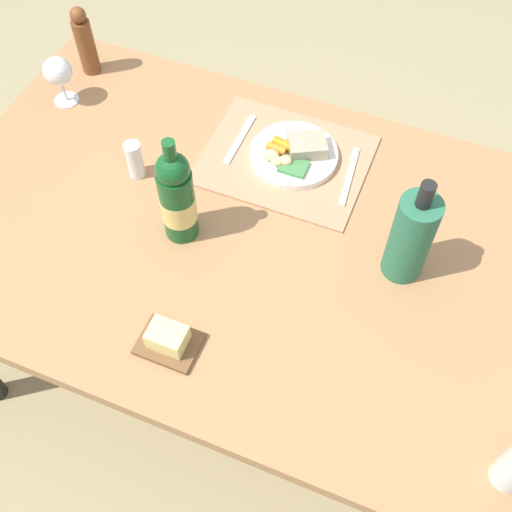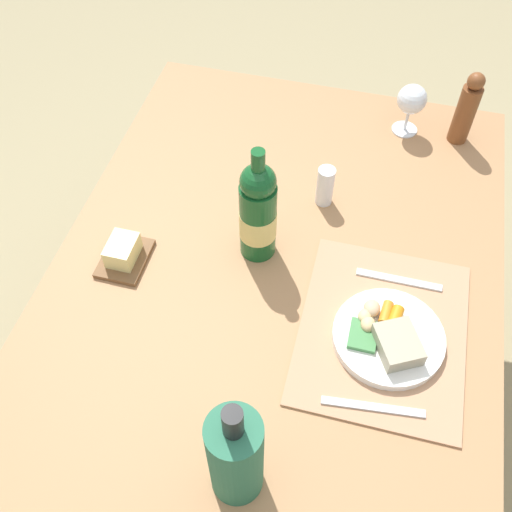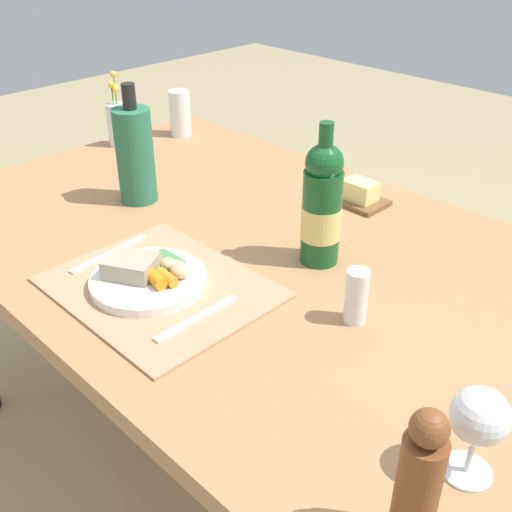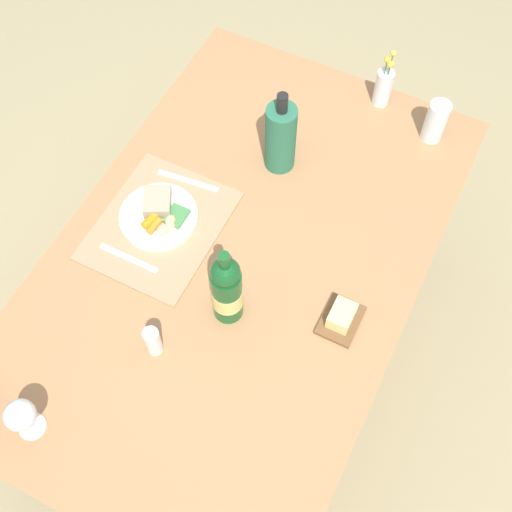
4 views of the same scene
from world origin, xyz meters
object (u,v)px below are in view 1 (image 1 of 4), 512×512
wine_glass (58,72)px  dinner_plate (295,153)px  cooler_bottle (411,237)px  wine_bottle (177,197)px  fork (349,176)px  pepper_mill (85,42)px  knife (240,139)px  dining_table (253,250)px  butter_dish (168,340)px  salt_shaker (135,160)px

wine_glass → dinner_plate: bearing=-177.4°
cooler_bottle → wine_bottle: bearing=10.2°
fork → wine_glass: size_ratio=1.39×
pepper_mill → wine_bottle: size_ratio=0.68×
cooler_bottle → wine_bottle: size_ratio=0.98×
dinner_plate → knife: size_ratio=1.22×
knife → cooler_bottle: cooler_bottle is taller
cooler_bottle → wine_glass: cooler_bottle is taller
pepper_mill → wine_bottle: wine_bottle is taller
dinner_plate → fork: dinner_plate is taller
dining_table → fork: (-0.16, -0.25, 0.07)m
dinner_plate → butter_dish: size_ratio=1.76×
knife → wine_glass: (0.51, 0.04, 0.09)m
wine_glass → salt_shaker: (-0.31, 0.17, -0.05)m
wine_glass → pepper_mill: bearing=-90.4°
cooler_bottle → wine_bottle: (0.51, 0.09, 0.00)m
dinner_plate → pepper_mill: size_ratio=1.11×
knife → salt_shaker: salt_shaker is taller
pepper_mill → cooler_bottle: 1.06m
wine_bottle → dinner_plate: bearing=-118.4°
dinner_plate → wine_bottle: size_ratio=0.76×
dining_table → salt_shaker: 0.37m
dinner_plate → wine_glass: bearing=2.6°
knife → cooler_bottle: 0.56m
knife → wine_bottle: 0.34m
fork → cooler_bottle: bearing=125.8°
dining_table → cooler_bottle: 0.40m
fork → butter_dish: butter_dish is taller
fork → salt_shaker: size_ratio=1.87×
dining_table → butter_dish: bearing=80.7°
butter_dish → salt_shaker: bearing=-54.2°
pepper_mill → wine_bottle: bearing=139.4°
pepper_mill → salt_shaker: bearing=135.6°
cooler_bottle → dining_table: bearing=6.3°
pepper_mill → wine_glass: size_ratio=1.45×
dinner_plate → butter_dish: (0.06, 0.60, 0.00)m
pepper_mill → wine_bottle: (-0.50, 0.42, 0.03)m
fork → pepper_mill: pepper_mill is taller
wine_glass → dining_table: bearing=160.6°
wine_glass → wine_bottle: size_ratio=0.47×
fork → knife: 0.31m
pepper_mill → dining_table: bearing=150.6°
pepper_mill → wine_glass: (0.00, 0.14, 0.00)m
dinner_plate → pepper_mill: (0.67, -0.11, 0.07)m
knife → pepper_mill: bearing=-11.4°
knife → dining_table: bearing=118.5°
cooler_bottle → knife: bearing=-24.8°
dinner_plate → fork: (-0.15, 0.01, -0.01)m
dining_table → pepper_mill: size_ratio=7.73×
knife → salt_shaker: size_ratio=1.79×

